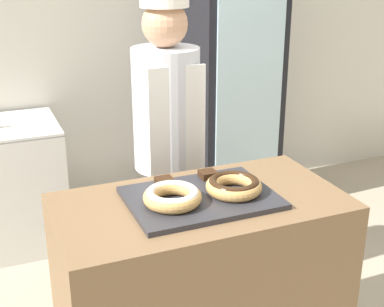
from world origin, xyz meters
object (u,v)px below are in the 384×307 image
object	(u,v)px
brownie_back_left	(164,181)
beverage_fridge	(232,91)
baker_person	(167,150)
donut_chocolate_glaze	(234,185)
brownie_back_right	(208,174)
donut_light_glaze	(172,196)
serving_tray	(201,198)

from	to	relation	value
brownie_back_left	beverage_fridge	distance (m)	1.92
brownie_back_left	baker_person	bearing A→B (deg)	68.64
donut_chocolate_glaze	brownie_back_right	bearing A→B (deg)	100.11
donut_chocolate_glaze	brownie_back_left	size ratio (longest dim) A/B	3.29
donut_light_glaze	serving_tray	bearing A→B (deg)	11.84
donut_light_glaze	donut_chocolate_glaze	world-z (taller)	same
brownie_back_left	baker_person	size ratio (longest dim) A/B	0.04
donut_light_glaze	brownie_back_left	xyz separation A→B (m)	(0.03, 0.19, -0.02)
serving_tray	donut_light_glaze	xyz separation A→B (m)	(-0.14, -0.03, 0.05)
brownie_back_left	brownie_back_right	xyz separation A→B (m)	(0.21, 0.00, 0.00)
serving_tray	brownie_back_right	distance (m)	0.20
donut_chocolate_glaze	brownie_back_right	distance (m)	0.20
brownie_back_right	beverage_fridge	bearing A→B (deg)	59.95
serving_tray	donut_chocolate_glaze	distance (m)	0.15
serving_tray	brownie_back_left	distance (m)	0.20
brownie_back_left	brownie_back_right	size ratio (longest dim) A/B	1.00
baker_person	donut_chocolate_glaze	bearing A→B (deg)	-85.85
donut_light_glaze	beverage_fridge	distance (m)	2.10
serving_tray	donut_chocolate_glaze	xyz separation A→B (m)	(0.14, -0.03, 0.05)
donut_light_glaze	brownie_back_left	distance (m)	0.20
brownie_back_left	brownie_back_right	world-z (taller)	same
serving_tray	beverage_fridge	size ratio (longest dim) A/B	0.33
serving_tray	donut_light_glaze	world-z (taller)	donut_light_glaze
brownie_back_left	baker_person	world-z (taller)	baker_person
donut_chocolate_glaze	serving_tray	bearing A→B (deg)	168.16
donut_light_glaze	baker_person	distance (m)	0.74
donut_light_glaze	brownie_back_right	bearing A→B (deg)	38.12
serving_tray	brownie_back_left	world-z (taller)	brownie_back_left
donut_chocolate_glaze	beverage_fridge	world-z (taller)	beverage_fridge
donut_light_glaze	donut_chocolate_glaze	size ratio (longest dim) A/B	1.00
serving_tray	brownie_back_right	size ratio (longest dim) A/B	8.43
serving_tray	brownie_back_right	bearing A→B (deg)	57.12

